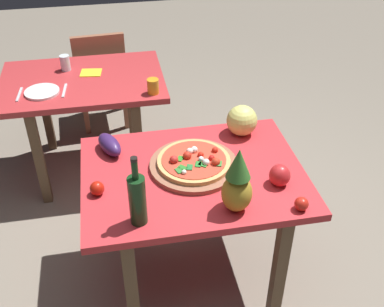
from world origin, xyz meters
The scene contains 19 objects.
ground_plane centered at (0.00, 0.00, 0.00)m, with size 10.00×10.00×0.00m, color gray.
display_table centered at (0.00, 0.00, 0.64)m, with size 1.10×0.83×0.74m.
background_table centered at (-0.55, 1.14, 0.64)m, with size 1.09×0.75×0.74m.
dining_chair centered at (-0.43, 1.75, 0.48)m, with size 0.43×0.43×0.85m.
pizza_board centered at (0.01, 0.04, 0.76)m, with size 0.45×0.45×0.03m, color #935C43.
pizza centered at (0.01, 0.04, 0.79)m, with size 0.37×0.37×0.06m.
wine_bottle centered at (-0.30, -0.30, 0.87)m, with size 0.08×0.08×0.34m.
pineapple_left centered at (0.14, -0.29, 0.89)m, with size 0.14×0.14×0.33m.
melon centered at (0.33, 0.30, 0.83)m, with size 0.17×0.17×0.17m, color #DEDD6F.
bell_pepper centered at (0.39, -0.16, 0.80)m, with size 0.10×0.10×0.11m, color red.
eggplant centered at (-0.40, 0.26, 0.79)m, with size 0.20×0.09×0.09m, color #3B2158.
tomato_at_corner centered at (0.42, -0.35, 0.78)m, with size 0.06×0.06×0.06m, color red.
tomato_beside_pepper centered at (-0.47, -0.08, 0.78)m, with size 0.07×0.07×0.07m, color red.
drinking_glass_juice centered at (-0.10, 0.86, 0.79)m, with size 0.07×0.07×0.10m, color orange.
drinking_glass_water centered at (-0.65, 1.30, 0.80)m, with size 0.07×0.07×0.11m, color silver.
dinner_plate centered at (-0.80, 0.99, 0.75)m, with size 0.22×0.22×0.02m, color white.
fork_utensil centered at (-0.94, 0.99, 0.75)m, with size 0.02×0.18×0.01m, color silver.
knife_utensil centered at (-0.66, 0.99, 0.75)m, with size 0.02×0.18×0.01m, color silver.
napkin_folded centered at (-0.48, 1.22, 0.75)m, with size 0.14×0.12×0.01m, color yellow.
Camera 1 is at (-0.35, -1.81, 2.19)m, focal length 44.10 mm.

